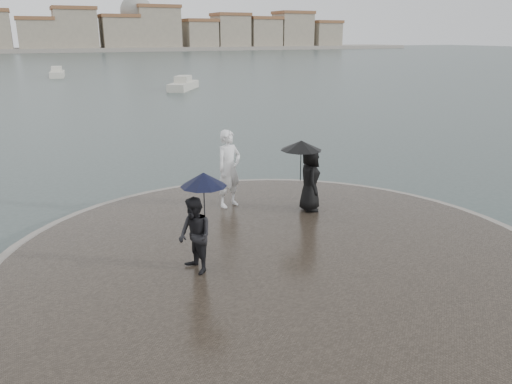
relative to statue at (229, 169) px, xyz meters
name	(u,v)px	position (x,y,z in m)	size (l,w,h in m)	color
ground	(380,361)	(-0.21, -7.08, -1.44)	(400.00, 400.00, 0.00)	#2B3835
kerb_ring	(280,264)	(-0.21, -3.58, -1.28)	(12.50, 12.50, 0.32)	gray
quay_tip	(280,263)	(-0.21, -3.58, -1.26)	(11.90, 11.90, 0.36)	#2D261E
statue	(229,169)	(0.00, 0.00, 0.00)	(0.79, 0.52, 2.16)	white
visitor_left	(197,221)	(-2.06, -3.51, -0.01)	(1.09, 1.00, 2.04)	black
visitor_right	(308,170)	(1.80, -1.21, 0.06)	(1.22, 1.16, 1.95)	black
far_skyline	(12,33)	(-6.51, 153.63, 4.17)	(260.00, 20.00, 37.00)	gray
boats	(112,79)	(3.83, 44.59, -1.06)	(13.12, 26.36, 1.50)	beige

